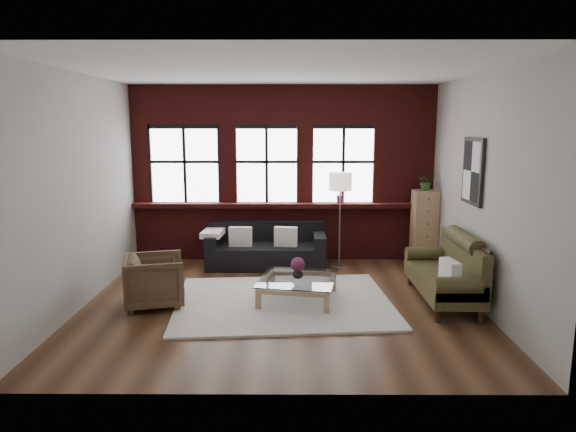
{
  "coord_description": "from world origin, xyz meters",
  "views": [
    {
      "loc": [
        0.14,
        -6.95,
        2.51
      ],
      "look_at": [
        0.1,
        0.6,
        1.15
      ],
      "focal_mm": 32.0,
      "sensor_mm": 36.0,
      "label": 1
    }
  ],
  "objects_px": {
    "vintage_settee": "(443,269)",
    "vase": "(298,273)",
    "floor_lamp": "(340,216)",
    "armchair": "(155,281)",
    "drawer_chest": "(424,228)",
    "coffee_table": "(298,290)",
    "dark_sofa": "(266,246)"
  },
  "relations": [
    {
      "from": "armchair",
      "to": "vase",
      "type": "height_order",
      "value": "armchair"
    },
    {
      "from": "armchair",
      "to": "floor_lamp",
      "type": "xyz_separation_m",
      "value": [
        2.76,
        2.06,
        0.55
      ]
    },
    {
      "from": "vintage_settee",
      "to": "drawer_chest",
      "type": "xyz_separation_m",
      "value": [
        0.23,
        1.98,
        0.19
      ]
    },
    {
      "from": "vintage_settee",
      "to": "floor_lamp",
      "type": "xyz_separation_m",
      "value": [
        -1.29,
        1.88,
        0.43
      ]
    },
    {
      "from": "floor_lamp",
      "to": "armchair",
      "type": "bearing_deg",
      "value": -143.22
    },
    {
      "from": "dark_sofa",
      "to": "coffee_table",
      "type": "height_order",
      "value": "dark_sofa"
    },
    {
      "from": "floor_lamp",
      "to": "drawer_chest",
      "type": "bearing_deg",
      "value": 4.05
    },
    {
      "from": "armchair",
      "to": "vase",
      "type": "xyz_separation_m",
      "value": [
        1.99,
        0.2,
        0.06
      ]
    },
    {
      "from": "coffee_table",
      "to": "drawer_chest",
      "type": "height_order",
      "value": "drawer_chest"
    },
    {
      "from": "dark_sofa",
      "to": "floor_lamp",
      "type": "xyz_separation_m",
      "value": [
        1.3,
        0.04,
        0.53
      ]
    },
    {
      "from": "vintage_settee",
      "to": "vase",
      "type": "relative_size",
      "value": 11.07
    },
    {
      "from": "dark_sofa",
      "to": "floor_lamp",
      "type": "bearing_deg",
      "value": 1.81
    },
    {
      "from": "vintage_settee",
      "to": "floor_lamp",
      "type": "height_order",
      "value": "floor_lamp"
    },
    {
      "from": "vase",
      "to": "floor_lamp",
      "type": "height_order",
      "value": "floor_lamp"
    },
    {
      "from": "vintage_settee",
      "to": "vase",
      "type": "bearing_deg",
      "value": 179.67
    },
    {
      "from": "armchair",
      "to": "floor_lamp",
      "type": "relative_size",
      "value": 0.44
    },
    {
      "from": "drawer_chest",
      "to": "floor_lamp",
      "type": "distance_m",
      "value": 1.54
    },
    {
      "from": "vase",
      "to": "dark_sofa",
      "type": "bearing_deg",
      "value": 106.32
    },
    {
      "from": "dark_sofa",
      "to": "armchair",
      "type": "bearing_deg",
      "value": -125.81
    },
    {
      "from": "coffee_table",
      "to": "drawer_chest",
      "type": "distance_m",
      "value": 3.06
    },
    {
      "from": "vase",
      "to": "drawer_chest",
      "type": "relative_size",
      "value": 0.12
    },
    {
      "from": "drawer_chest",
      "to": "floor_lamp",
      "type": "bearing_deg",
      "value": -175.95
    },
    {
      "from": "vintage_settee",
      "to": "armchair",
      "type": "bearing_deg",
      "value": -177.4
    },
    {
      "from": "drawer_chest",
      "to": "floor_lamp",
      "type": "xyz_separation_m",
      "value": [
        -1.52,
        -0.11,
        0.24
      ]
    },
    {
      "from": "drawer_chest",
      "to": "coffee_table",
      "type": "bearing_deg",
      "value": -139.25
    },
    {
      "from": "vintage_settee",
      "to": "drawer_chest",
      "type": "relative_size",
      "value": 1.34
    },
    {
      "from": "drawer_chest",
      "to": "armchair",
      "type": "bearing_deg",
      "value": -153.13
    },
    {
      "from": "armchair",
      "to": "drawer_chest",
      "type": "height_order",
      "value": "drawer_chest"
    },
    {
      "from": "dark_sofa",
      "to": "vintage_settee",
      "type": "distance_m",
      "value": 3.18
    },
    {
      "from": "dark_sofa",
      "to": "armchair",
      "type": "distance_m",
      "value": 2.49
    },
    {
      "from": "floor_lamp",
      "to": "vintage_settee",
      "type": "bearing_deg",
      "value": -55.42
    },
    {
      "from": "vintage_settee",
      "to": "vase",
      "type": "xyz_separation_m",
      "value": [
        -2.06,
        0.01,
        -0.06
      ]
    }
  ]
}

